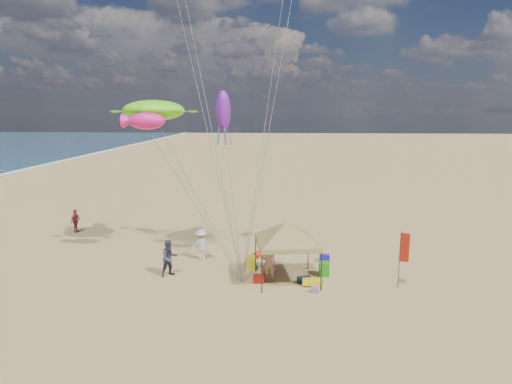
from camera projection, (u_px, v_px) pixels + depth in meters
The scene contains 18 objects.
ground at pixel (252, 287), 20.32m from camera, with size 280.00×280.00×0.00m, color tan.
canopy_tent at pixel (287, 224), 20.54m from camera, with size 5.49×5.49×3.43m.
feather_flag at pixel (403, 251), 19.78m from camera, with size 0.40×0.16×2.75m.
cooler_red at pixel (259, 279), 20.77m from camera, with size 0.54×0.38×0.38m, color #A8190D.
cooler_blue at pixel (324, 258), 23.66m from camera, with size 0.54×0.38×0.38m, color #1E14A2.
bag_navy at pixel (304, 279), 20.71m from camera, with size 0.36×0.36×0.60m, color #0C1E37.
bag_orange at pixel (257, 255), 24.25m from camera, with size 0.36×0.36×0.60m, color red.
chair_green at pixel (324, 269), 21.60m from camera, with size 0.50×0.50×0.70m, color #21901A.
chair_yellow at pixel (251, 263), 22.52m from camera, with size 0.50×0.50×0.70m, color #FFFB1C.
crate_grey at pixel (315, 290), 19.63m from camera, with size 0.34×0.30×0.28m, color slate.
beach_cart at pixel (312, 282), 20.39m from camera, with size 0.90×0.50×0.24m, color yellow.
person_near_a at pixel (269, 263), 20.80m from camera, with size 0.68×0.45×1.87m, color #A2745C.
person_near_b at pixel (170, 258), 21.48m from camera, with size 0.91×0.71×1.87m, color #323745.
person_near_c at pixel (202, 245), 23.90m from camera, with size 1.11×0.64×1.71m, color silver.
person_far_a at pixel (76, 221), 29.27m from camera, with size 0.95×0.40×1.62m, color #943D39.
turtle_kite at pixel (154, 110), 23.47m from camera, with size 3.41×2.72×1.14m, color #6BFF17.
fish_kite at pixel (146, 121), 21.74m from camera, with size 1.93×0.97×0.86m, color #FF1E8A.
squid_kite at pixel (223, 111), 23.84m from camera, with size 0.86×0.86×2.23m, color #711DA5.
Camera 1 is at (1.40, -19.07, 8.21)m, focal length 30.09 mm.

